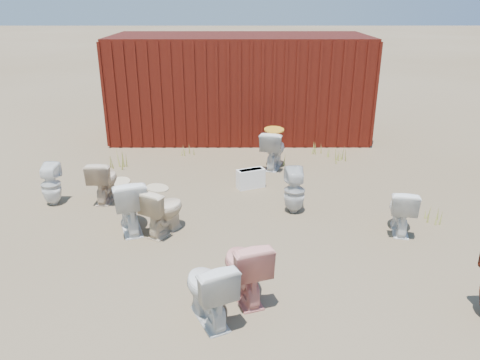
{
  "coord_description": "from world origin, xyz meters",
  "views": [
    {
      "loc": [
        -0.01,
        -6.26,
        3.27
      ],
      "look_at": [
        0.0,
        0.6,
        0.55
      ],
      "focal_mm": 35.0,
      "sensor_mm": 36.0,
      "label": 1
    }
  ],
  "objects_px": {
    "toilet_front_a": "(129,204)",
    "toilet_back_yellowlid": "(274,149)",
    "shipping_container": "(240,86)",
    "toilet_front_c": "(208,289)",
    "toilet_back_beige_left": "(104,180)",
    "toilet_front_e": "(402,210)",
    "toilet_back_a": "(51,185)",
    "toilet_back_beige_right": "(163,210)",
    "loose_tank": "(251,179)",
    "toilet_front_pink": "(245,267)",
    "toilet_back_e": "(294,191)"
  },
  "relations": [
    {
      "from": "toilet_back_e",
      "to": "loose_tank",
      "type": "relative_size",
      "value": 1.48
    },
    {
      "from": "shipping_container",
      "to": "toilet_front_a",
      "type": "relative_size",
      "value": 7.22
    },
    {
      "from": "toilet_front_pink",
      "to": "toilet_back_e",
      "type": "height_order",
      "value": "toilet_front_pink"
    },
    {
      "from": "shipping_container",
      "to": "toilet_front_a",
      "type": "bearing_deg",
      "value": -107.41
    },
    {
      "from": "shipping_container",
      "to": "toilet_back_a",
      "type": "xyz_separation_m",
      "value": [
        -3.13,
        -4.31,
        -0.85
      ]
    },
    {
      "from": "toilet_front_e",
      "to": "toilet_back_a",
      "type": "height_order",
      "value": "toilet_back_a"
    },
    {
      "from": "toilet_front_c",
      "to": "toilet_front_e",
      "type": "xyz_separation_m",
      "value": [
        2.7,
        2.03,
        -0.04
      ]
    },
    {
      "from": "shipping_container",
      "to": "toilet_front_a",
      "type": "height_order",
      "value": "shipping_container"
    },
    {
      "from": "toilet_back_e",
      "to": "toilet_front_c",
      "type": "bearing_deg",
      "value": 63.12
    },
    {
      "from": "toilet_back_beige_left",
      "to": "toilet_back_e",
      "type": "bearing_deg",
      "value": 172.94
    },
    {
      "from": "toilet_front_a",
      "to": "toilet_front_pink",
      "type": "distance_m",
      "value": 2.38
    },
    {
      "from": "toilet_back_beige_right",
      "to": "toilet_back_e",
      "type": "relative_size",
      "value": 0.98
    },
    {
      "from": "toilet_back_a",
      "to": "toilet_back_beige_right",
      "type": "distance_m",
      "value": 2.24
    },
    {
      "from": "toilet_back_yellowlid",
      "to": "loose_tank",
      "type": "distance_m",
      "value": 1.2
    },
    {
      "from": "toilet_front_a",
      "to": "toilet_back_yellowlid",
      "type": "bearing_deg",
      "value": -150.3
    },
    {
      "from": "toilet_front_c",
      "to": "toilet_back_yellowlid",
      "type": "relative_size",
      "value": 0.98
    },
    {
      "from": "toilet_back_beige_right",
      "to": "toilet_back_a",
      "type": "bearing_deg",
      "value": 2.5
    },
    {
      "from": "toilet_front_a",
      "to": "toilet_front_pink",
      "type": "xyz_separation_m",
      "value": [
        1.68,
        -1.68,
        -0.02
      ]
    },
    {
      "from": "toilet_front_c",
      "to": "toilet_back_yellowlid",
      "type": "height_order",
      "value": "toilet_back_yellowlid"
    },
    {
      "from": "shipping_container",
      "to": "toilet_back_e",
      "type": "relative_size",
      "value": 8.11
    },
    {
      "from": "toilet_front_e",
      "to": "loose_tank",
      "type": "xyz_separation_m",
      "value": [
        -2.17,
        1.69,
        -0.17
      ]
    },
    {
      "from": "toilet_front_e",
      "to": "loose_tank",
      "type": "relative_size",
      "value": 1.38
    },
    {
      "from": "toilet_front_pink",
      "to": "toilet_back_a",
      "type": "xyz_separation_m",
      "value": [
        -3.18,
        2.59,
        -0.04
      ]
    },
    {
      "from": "toilet_back_beige_left",
      "to": "toilet_front_e",
      "type": "bearing_deg",
      "value": 167.86
    },
    {
      "from": "toilet_front_a",
      "to": "toilet_back_a",
      "type": "height_order",
      "value": "toilet_front_a"
    },
    {
      "from": "toilet_front_c",
      "to": "toilet_front_e",
      "type": "relative_size",
      "value": 1.1
    },
    {
      "from": "toilet_back_beige_left",
      "to": "toilet_back_beige_right",
      "type": "height_order",
      "value": "toilet_back_beige_left"
    },
    {
      "from": "toilet_front_a",
      "to": "loose_tank",
      "type": "bearing_deg",
      "value": -158.11
    },
    {
      "from": "toilet_front_e",
      "to": "toilet_back_beige_right",
      "type": "bearing_deg",
      "value": 12.25
    },
    {
      "from": "shipping_container",
      "to": "toilet_back_beige_left",
      "type": "height_order",
      "value": "shipping_container"
    },
    {
      "from": "toilet_front_pink",
      "to": "toilet_back_yellowlid",
      "type": "bearing_deg",
      "value": -117.04
    },
    {
      "from": "toilet_front_c",
      "to": "toilet_back_a",
      "type": "bearing_deg",
      "value": -73.18
    },
    {
      "from": "shipping_container",
      "to": "toilet_front_c",
      "type": "bearing_deg",
      "value": -92.66
    },
    {
      "from": "toilet_back_beige_right",
      "to": "toilet_back_beige_left",
      "type": "bearing_deg",
      "value": -15.91
    },
    {
      "from": "toilet_front_a",
      "to": "toilet_back_yellowlid",
      "type": "xyz_separation_m",
      "value": [
        2.31,
        2.71,
        -0.03
      ]
    },
    {
      "from": "toilet_front_e",
      "to": "toilet_back_beige_left",
      "type": "distance_m",
      "value": 4.8
    },
    {
      "from": "shipping_container",
      "to": "toilet_front_c",
      "type": "xyz_separation_m",
      "value": [
        -0.34,
        -7.3,
        -0.82
      ]
    },
    {
      "from": "toilet_front_pink",
      "to": "toilet_front_c",
      "type": "relative_size",
      "value": 1.03
    },
    {
      "from": "shipping_container",
      "to": "toilet_back_yellowlid",
      "type": "relative_size",
      "value": 7.7
    },
    {
      "from": "toilet_front_pink",
      "to": "toilet_back_a",
      "type": "bearing_deg",
      "value": -58.08
    },
    {
      "from": "toilet_front_a",
      "to": "toilet_front_e",
      "type": "distance_m",
      "value": 4.0
    },
    {
      "from": "toilet_front_pink",
      "to": "toilet_back_yellowlid",
      "type": "relative_size",
      "value": 1.01
    },
    {
      "from": "shipping_container",
      "to": "toilet_back_beige_right",
      "type": "distance_m",
      "value": 5.48
    },
    {
      "from": "toilet_back_beige_right",
      "to": "loose_tank",
      "type": "xyz_separation_m",
      "value": [
        1.31,
        1.72,
        -0.19
      ]
    },
    {
      "from": "toilet_front_a",
      "to": "toilet_back_beige_left",
      "type": "height_order",
      "value": "toilet_front_a"
    },
    {
      "from": "toilet_back_a",
      "to": "toilet_front_e",
      "type": "bearing_deg",
      "value": 171.8
    },
    {
      "from": "toilet_back_e",
      "to": "loose_tank",
      "type": "xyz_separation_m",
      "value": [
        -0.67,
        1.03,
        -0.19
      ]
    },
    {
      "from": "toilet_back_beige_right",
      "to": "loose_tank",
      "type": "bearing_deg",
      "value": -98.39
    },
    {
      "from": "toilet_front_pink",
      "to": "toilet_back_yellowlid",
      "type": "height_order",
      "value": "toilet_front_pink"
    },
    {
      "from": "toilet_back_e",
      "to": "toilet_front_a",
      "type": "bearing_deg",
      "value": 10.8
    }
  ]
}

